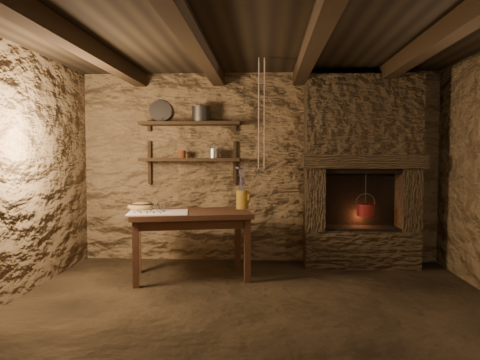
# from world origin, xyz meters

# --- Properties ---
(floor) EXTENTS (4.50, 4.50, 0.00)m
(floor) POSITION_xyz_m (0.00, 0.00, 0.00)
(floor) COLOR black
(floor) RESTS_ON ground
(back_wall) EXTENTS (4.50, 0.04, 2.40)m
(back_wall) POSITION_xyz_m (0.00, 2.00, 1.20)
(back_wall) COLOR brown
(back_wall) RESTS_ON floor
(front_wall) EXTENTS (4.50, 0.04, 2.40)m
(front_wall) POSITION_xyz_m (0.00, -2.00, 1.20)
(front_wall) COLOR brown
(front_wall) RESTS_ON floor
(ceiling) EXTENTS (4.50, 4.00, 0.04)m
(ceiling) POSITION_xyz_m (0.00, 0.00, 2.40)
(ceiling) COLOR black
(ceiling) RESTS_ON back_wall
(beam_far_left) EXTENTS (0.14, 3.95, 0.16)m
(beam_far_left) POSITION_xyz_m (-1.50, 0.00, 2.31)
(beam_far_left) COLOR black
(beam_far_left) RESTS_ON ceiling
(beam_mid_left) EXTENTS (0.14, 3.95, 0.16)m
(beam_mid_left) POSITION_xyz_m (-0.50, 0.00, 2.31)
(beam_mid_left) COLOR black
(beam_mid_left) RESTS_ON ceiling
(beam_mid_right) EXTENTS (0.14, 3.95, 0.16)m
(beam_mid_right) POSITION_xyz_m (0.50, 0.00, 2.31)
(beam_mid_right) COLOR black
(beam_mid_right) RESTS_ON ceiling
(beam_far_right) EXTENTS (0.14, 3.95, 0.16)m
(beam_far_right) POSITION_xyz_m (1.50, 0.00, 2.31)
(beam_far_right) COLOR black
(beam_far_right) RESTS_ON ceiling
(shelf_lower) EXTENTS (1.25, 0.30, 0.04)m
(shelf_lower) POSITION_xyz_m (-0.85, 1.84, 1.30)
(shelf_lower) COLOR black
(shelf_lower) RESTS_ON back_wall
(shelf_upper) EXTENTS (1.25, 0.30, 0.04)m
(shelf_upper) POSITION_xyz_m (-0.85, 1.84, 1.75)
(shelf_upper) COLOR black
(shelf_upper) RESTS_ON back_wall
(hearth) EXTENTS (1.43, 0.51, 2.30)m
(hearth) POSITION_xyz_m (1.25, 1.77, 1.23)
(hearth) COLOR #332719
(hearth) RESTS_ON floor
(work_table) EXTENTS (1.42, 1.01, 0.74)m
(work_table) POSITION_xyz_m (-0.73, 1.10, 0.40)
(work_table) COLOR #351E12
(work_table) RESTS_ON floor
(linen_cloth) EXTENTS (0.70, 0.60, 0.01)m
(linen_cloth) POSITION_xyz_m (-1.06, 0.97, 0.74)
(linen_cloth) COLOR silver
(linen_cloth) RESTS_ON work_table
(pewter_cutlery_row) EXTENTS (0.55, 0.28, 0.01)m
(pewter_cutlery_row) POSITION_xyz_m (-1.06, 0.95, 0.75)
(pewter_cutlery_row) COLOR #9C9A8E
(pewter_cutlery_row) RESTS_ON linen_cloth
(drinking_glasses) EXTENTS (0.20, 0.06, 0.08)m
(drinking_glasses) POSITION_xyz_m (-1.04, 1.09, 0.78)
(drinking_glasses) COLOR silver
(drinking_glasses) RESTS_ON linen_cloth
(stoneware_jug) EXTENTS (0.18, 0.18, 0.50)m
(stoneware_jug) POSITION_xyz_m (-0.17, 1.39, 0.95)
(stoneware_jug) COLOR #AD7B21
(stoneware_jug) RESTS_ON work_table
(wooden_bowl) EXTENTS (0.36, 0.36, 0.11)m
(wooden_bowl) POSITION_xyz_m (-1.31, 1.21, 0.77)
(wooden_bowl) COLOR #A37946
(wooden_bowl) RESTS_ON work_table
(iron_stockpot) EXTENTS (0.29, 0.29, 0.17)m
(iron_stockpot) POSITION_xyz_m (-0.71, 1.84, 1.85)
(iron_stockpot) COLOR #292725
(iron_stockpot) RESTS_ON shelf_upper
(tin_pan) EXTENTS (0.31, 0.19, 0.29)m
(tin_pan) POSITION_xyz_m (-1.25, 1.94, 1.91)
(tin_pan) COLOR #A4A49E
(tin_pan) RESTS_ON shelf_upper
(small_kettle) EXTENTS (0.17, 0.13, 0.18)m
(small_kettle) POSITION_xyz_m (-0.55, 1.84, 1.38)
(small_kettle) COLOR #A4A49E
(small_kettle) RESTS_ON shelf_lower
(rusty_tin) EXTENTS (0.12, 0.12, 0.09)m
(rusty_tin) POSITION_xyz_m (-0.96, 1.84, 1.37)
(rusty_tin) COLOR #542310
(rusty_tin) RESTS_ON shelf_lower
(red_pot) EXTENTS (0.26, 0.26, 0.54)m
(red_pot) POSITION_xyz_m (1.30, 1.72, 0.70)
(red_pot) COLOR maroon
(red_pot) RESTS_ON hearth
(hanging_ropes) EXTENTS (0.08, 0.08, 1.20)m
(hanging_ropes) POSITION_xyz_m (0.05, 1.05, 1.80)
(hanging_ropes) COLOR tan
(hanging_ropes) RESTS_ON ceiling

